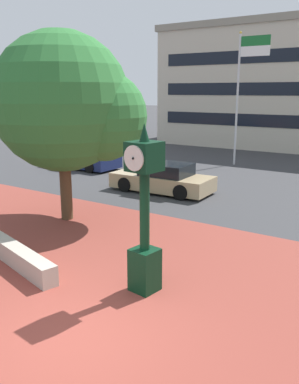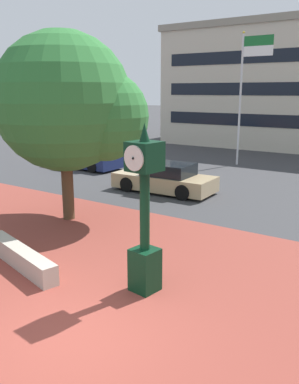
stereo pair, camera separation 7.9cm
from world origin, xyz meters
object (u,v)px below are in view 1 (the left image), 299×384
at_px(plaza_tree, 70,105).
at_px(car_street_near, 163,179).
at_px(flagpole_primary, 242,85).
at_px(street_clock, 145,216).
at_px(car_street_far, 84,158).

relative_size(plaza_tree, car_street_near, 1.38).
height_order(car_street_near, flagpole_primary, flagpole_primary).
height_order(plaza_tree, car_street_near, plaza_tree).
relative_size(street_clock, car_street_near, 0.82).
relative_size(street_clock, car_street_far, 0.86).
bearing_deg(street_clock, car_street_far, 145.09).
height_order(car_street_near, car_street_far, same).
xyz_separation_m(plaza_tree, car_street_far, (-6.28, 7.31, -3.29)).
bearing_deg(flagpole_primary, car_street_far, -139.91).
height_order(car_street_far, flagpole_primary, flagpole_primary).
distance_m(street_clock, car_street_far, 15.26).
bearing_deg(street_clock, car_street_near, 126.78).
distance_m(car_street_near, car_street_far, 7.13).
bearing_deg(car_street_near, flagpole_primary, -3.63).
bearing_deg(plaza_tree, street_clock, -31.09).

